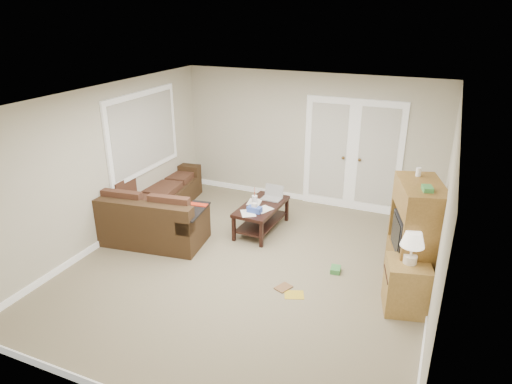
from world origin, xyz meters
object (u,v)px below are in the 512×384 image
at_px(side_cabinet, 407,282).
at_px(tv_armoire, 415,237).
at_px(coffee_table, 262,216).
at_px(sectional_sofa, 155,207).

bearing_deg(side_cabinet, tv_armoire, 76.76).
distance_m(coffee_table, side_cabinet, 2.85).
relative_size(sectional_sofa, coffee_table, 2.29).
relative_size(tv_armoire, side_cabinet, 1.50).
height_order(coffee_table, tv_armoire, tv_armoire).
xyz_separation_m(tv_armoire, side_cabinet, (0.00, -0.53, -0.38)).
bearing_deg(tv_armoire, sectional_sofa, 159.38).
bearing_deg(sectional_sofa, side_cabinet, -18.69).
distance_m(tv_armoire, side_cabinet, 0.65).
xyz_separation_m(sectional_sofa, side_cabinet, (4.34, -0.84, 0.08)).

